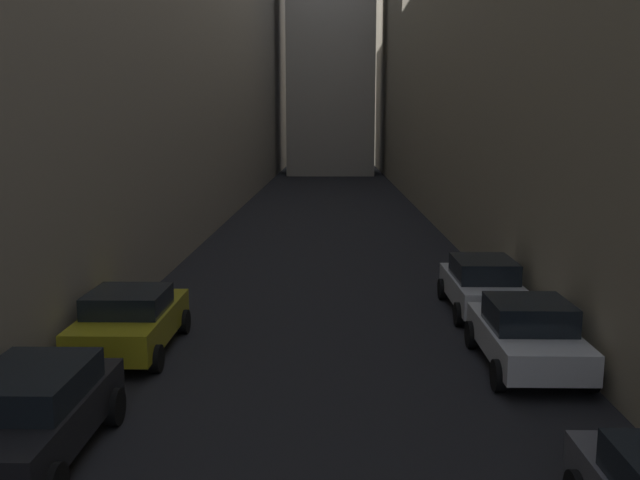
# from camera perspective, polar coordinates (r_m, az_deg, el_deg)

# --- Properties ---
(ground_plane) EXTENTS (264.00, 264.00, 0.00)m
(ground_plane) POSITION_cam_1_polar(r_m,az_deg,el_deg) (45.56, 0.75, 3.07)
(ground_plane) COLOR black
(building_block_left) EXTENTS (12.79, 108.00, 22.57)m
(building_block_left) POSITION_cam_1_polar(r_m,az_deg,el_deg) (49.17, -13.82, 16.46)
(building_block_left) COLOR gray
(building_block_left) RESTS_ON ground
(building_block_right) EXTENTS (14.23, 108.00, 20.45)m
(building_block_right) POSITION_cam_1_polar(r_m,az_deg,el_deg) (49.11, 16.22, 15.12)
(building_block_right) COLOR gray
(building_block_right) RESTS_ON ground
(parked_car_left_second) EXTENTS (1.91, 3.92, 1.48)m
(parked_car_left_second) POSITION_cam_1_polar(r_m,az_deg,el_deg) (11.81, -22.77, -13.09)
(parked_car_left_second) COLOR black
(parked_car_left_second) RESTS_ON ground
(parked_car_left_third) EXTENTS (2.05, 4.06, 1.47)m
(parked_car_left_third) POSITION_cam_1_polar(r_m,az_deg,el_deg) (16.47, -15.44, -6.40)
(parked_car_left_third) COLOR #A59919
(parked_car_left_third) RESTS_ON ground
(parked_car_right_third) EXTENTS (2.00, 3.92, 1.51)m
(parked_car_right_third) POSITION_cam_1_polar(r_m,az_deg,el_deg) (15.45, 16.78, -7.47)
(parked_car_right_third) COLOR silver
(parked_car_right_third) RESTS_ON ground
(parked_car_right_far) EXTENTS (1.94, 4.06, 1.54)m
(parked_car_right_far) POSITION_cam_1_polar(r_m,az_deg,el_deg) (19.64, 13.30, -3.61)
(parked_car_right_far) COLOR silver
(parked_car_right_far) RESTS_ON ground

